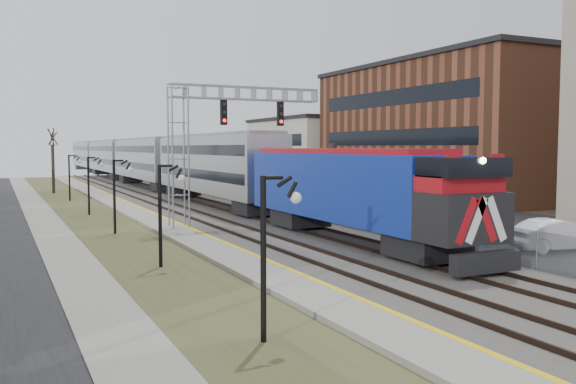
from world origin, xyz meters
TOP-DOWN VIEW (x-y plane):
  - sidewalk at (-7.00, 35.00)m, footprint 2.00×120.00m
  - grass_median at (-4.00, 35.00)m, footprint 4.00×120.00m
  - platform at (-1.00, 35.00)m, footprint 2.00×120.00m
  - ballast_bed at (4.00, 35.00)m, footprint 8.00×120.00m
  - parking_lot at (16.00, 35.00)m, footprint 16.00×120.00m
  - platform_edge at (-0.12, 35.00)m, footprint 0.24×120.00m
  - track_near at (2.00, 35.00)m, footprint 1.58×120.00m
  - track_far at (5.50, 35.00)m, footprint 1.58×120.00m
  - train at (5.50, 66.63)m, footprint 3.00×108.65m
  - signal_gantry at (1.22, 27.99)m, footprint 9.00×1.07m
  - lampposts at (-4.00, 18.29)m, footprint 0.14×62.14m
  - fence at (8.20, 35.00)m, footprint 0.04×120.00m
  - buildings_east at (30.00, 31.18)m, footprint 16.00×76.00m
  - car_lot_b at (12.88, 14.05)m, footprint 4.55×2.31m
  - car_lot_d at (13.09, 21.38)m, footprint 5.37×2.83m
  - car_lot_e at (12.50, 32.46)m, footprint 4.65×3.20m

SIDE VIEW (x-z plane):
  - parking_lot at x=16.00m, z-range 0.00..0.04m
  - grass_median at x=-4.00m, z-range 0.00..0.06m
  - sidewalk at x=-7.00m, z-range 0.00..0.08m
  - ballast_bed at x=4.00m, z-range 0.00..0.20m
  - platform at x=-1.00m, z-range 0.00..0.24m
  - platform_edge at x=-0.12m, z-range 0.24..0.25m
  - track_near at x=2.00m, z-range 0.20..0.35m
  - track_far at x=5.50m, z-range 0.20..0.35m
  - car_lot_b at x=12.88m, z-range 0.00..1.43m
  - car_lot_e at x=12.50m, z-range 0.00..1.47m
  - car_lot_d at x=13.09m, z-range 0.00..1.49m
  - fence at x=8.20m, z-range 0.00..1.60m
  - lampposts at x=-4.00m, z-range 0.00..4.00m
  - train at x=5.50m, z-range 0.28..5.60m
  - signal_gantry at x=1.22m, z-range 1.51..9.66m
  - buildings_east at x=30.00m, z-range -1.19..13.81m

